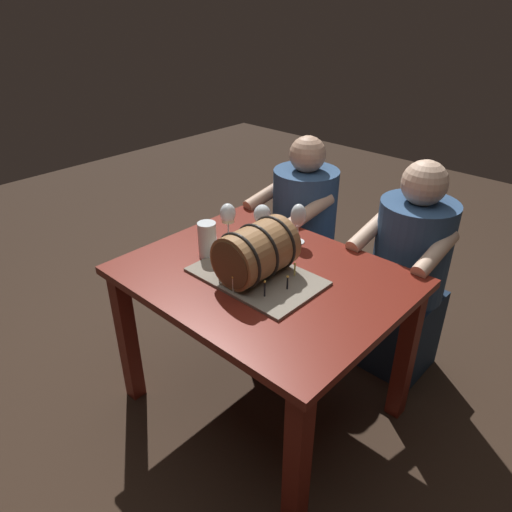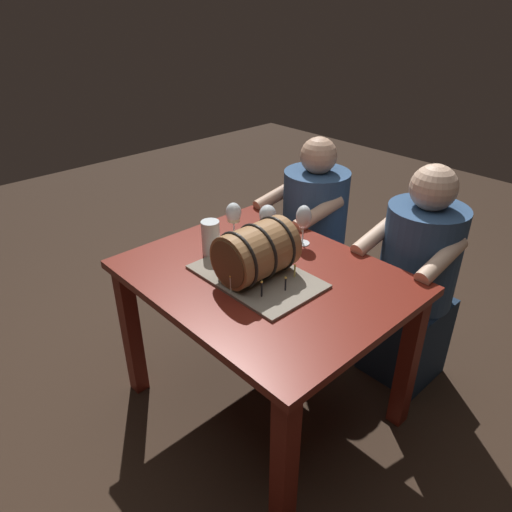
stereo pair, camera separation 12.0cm
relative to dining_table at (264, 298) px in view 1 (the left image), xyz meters
The scene contains 9 objects.
ground_plane 0.62m from the dining_table, ahead, with size 8.00×8.00×0.00m, color #332319.
dining_table is the anchor object (origin of this frame).
barrel_cake 0.23m from the dining_table, 93.05° to the right, with size 0.52×0.33×0.24m.
wine_glass_white 0.43m from the dining_table, 159.99° to the left, with size 0.07×0.07×0.18m.
wine_glass_empty 0.41m from the dining_table, 103.24° to the left, with size 0.07×0.07×0.19m.
wine_glass_amber 0.39m from the dining_table, 133.63° to the left, with size 0.08×0.08×0.17m.
beer_pint 0.35m from the dining_table, 168.42° to the right, with size 0.08×0.08×0.16m.
person_seated_left 0.77m from the dining_table, 114.98° to the left, with size 0.42×0.50×1.12m.
person_seated_right 0.77m from the dining_table, 65.05° to the left, with size 0.39×0.47×1.13m.
Camera 1 is at (1.11, -1.25, 1.76)m, focal length 33.11 mm.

